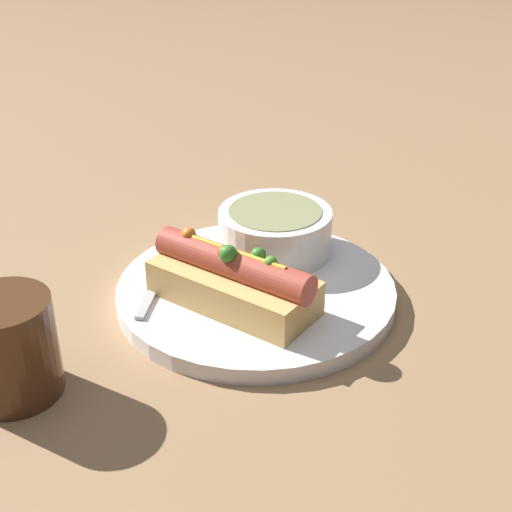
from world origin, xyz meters
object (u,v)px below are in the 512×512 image
(soup_bowl, at_px, (275,229))
(spoon, at_px, (170,257))
(hot_dog, at_px, (234,280))
(drinking_glass, at_px, (9,348))

(soup_bowl, bearing_deg, spoon, -138.58)
(hot_dog, relative_size, spoon, 1.09)
(hot_dog, bearing_deg, spoon, 165.02)
(hot_dog, xyz_separation_m, drinking_glass, (-0.10, -0.18, 0.00))
(soup_bowl, height_order, drinking_glass, drinking_glass)
(drinking_glass, bearing_deg, spoon, 92.31)
(drinking_glass, bearing_deg, soup_bowl, 75.58)
(spoon, xyz_separation_m, drinking_glass, (0.01, -0.22, 0.02))
(soup_bowl, xyz_separation_m, spoon, (-0.08, -0.07, -0.02))
(hot_dog, height_order, spoon, hot_dog)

